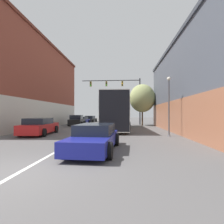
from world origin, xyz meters
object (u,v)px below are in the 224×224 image
(bus, at_px, (115,111))
(parked_car_left_mid, at_px, (40,127))
(hatchback_foreground, at_px, (95,138))
(street_lamp, at_px, (169,104))
(traffic_signal_gantry, at_px, (121,90))
(parked_car_left_near, at_px, (90,119))
(parked_car_left_distant, at_px, (82,120))
(street_tree_near, at_px, (142,98))
(parked_car_left_far, at_px, (77,121))

(bus, xyz_separation_m, parked_car_left_mid, (-5.98, -5.65, -1.40))
(hatchback_foreground, xyz_separation_m, parked_car_left_mid, (-5.59, 5.86, 0.06))
(street_lamp, bearing_deg, traffic_signal_gantry, 105.14)
(parked_car_left_near, relative_size, parked_car_left_mid, 0.99)
(parked_car_left_near, bearing_deg, traffic_signal_gantry, -137.95)
(hatchback_foreground, relative_size, traffic_signal_gantry, 0.50)
(bus, bearing_deg, parked_car_left_distant, 28.07)
(parked_car_left_distant, bearing_deg, street_tree_near, -111.97)
(parked_car_left_far, bearing_deg, parked_car_left_mid, 175.29)
(street_tree_near, bearing_deg, bus, -120.49)
(parked_car_left_near, height_order, street_tree_near, street_tree_near)
(hatchback_foreground, bearing_deg, bus, 0.99)
(parked_car_left_near, height_order, parked_car_left_far, parked_car_left_far)
(traffic_signal_gantry, bearing_deg, street_tree_near, -34.78)
(parked_car_left_near, bearing_deg, street_lamp, -151.08)
(bus, height_order, hatchback_foreground, bus)
(hatchback_foreground, relative_size, parked_car_left_far, 1.04)
(traffic_signal_gantry, bearing_deg, bus, -93.24)
(bus, xyz_separation_m, parked_car_left_near, (-6.16, 16.93, -1.44))
(hatchback_foreground, height_order, parked_car_left_mid, parked_car_left_mid)
(hatchback_foreground, bearing_deg, street_lamp, -38.24)
(parked_car_left_distant, relative_size, street_tree_near, 0.74)
(hatchback_foreground, height_order, parked_car_left_far, parked_car_left_far)
(parked_car_left_distant, height_order, street_tree_near, street_tree_near)
(hatchback_foreground, bearing_deg, street_tree_near, -9.88)
(street_lamp, relative_size, street_tree_near, 0.75)
(traffic_signal_gantry, bearing_deg, parked_car_left_near, 127.75)
(bus, bearing_deg, street_lamp, -146.06)
(hatchback_foreground, distance_m, street_tree_near, 18.43)
(parked_car_left_near, bearing_deg, parked_car_left_mid, -175.25)
(parked_car_left_near, relative_size, street_lamp, 1.05)
(street_lamp, bearing_deg, parked_car_left_far, 131.52)
(parked_car_left_near, bearing_deg, hatchback_foreground, -164.23)
(parked_car_left_far, height_order, parked_car_left_distant, parked_car_left_far)
(hatchback_foreground, relative_size, parked_car_left_mid, 0.99)
(parked_car_left_far, bearing_deg, parked_car_left_distant, 1.33)
(parked_car_left_far, bearing_deg, parked_car_left_near, -3.57)
(traffic_signal_gantry, bearing_deg, hatchback_foreground, -92.51)
(traffic_signal_gantry, height_order, street_tree_near, traffic_signal_gantry)
(bus, bearing_deg, parked_car_left_far, 44.82)
(bus, xyz_separation_m, parked_car_left_far, (-5.96, 5.62, -1.34))
(parked_car_left_near, distance_m, parked_car_left_mid, 22.57)
(bus, xyz_separation_m, street_lamp, (4.37, -6.05, 0.39))
(bus, relative_size, street_lamp, 2.64)
(traffic_signal_gantry, height_order, street_lamp, traffic_signal_gantry)
(parked_car_left_mid, relative_size, street_lamp, 1.06)
(bus, height_order, parked_car_left_distant, bus)
(traffic_signal_gantry, xyz_separation_m, street_lamp, (3.90, -14.41, -3.06))
(parked_car_left_far, relative_size, parked_car_left_distant, 1.03)
(bus, distance_m, parked_car_left_mid, 8.35)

